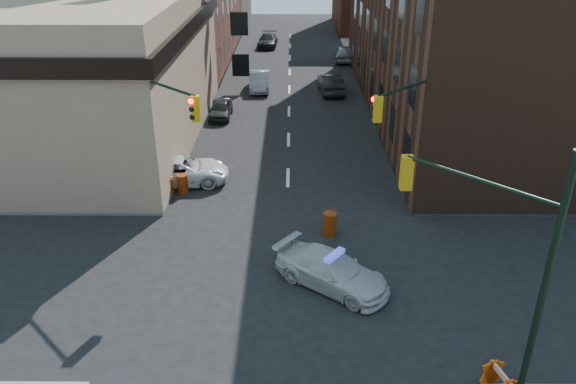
{
  "coord_description": "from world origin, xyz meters",
  "views": [
    {
      "loc": [
        0.19,
        -18.39,
        12.93
      ],
      "look_at": [
        0.04,
        3.66,
        2.2
      ],
      "focal_mm": 35.0,
      "sensor_mm": 36.0,
      "label": 1
    }
  ],
  "objects_px": {
    "parked_car_wnear": "(221,109)",
    "pedestrian_a": "(147,191)",
    "police_car": "(332,271)",
    "barricade_nw_a": "(162,185)",
    "parked_car_enear": "(331,83)",
    "pickup": "(181,171)",
    "pedestrian_b": "(120,176)",
    "barricade_se_a": "(500,382)",
    "parked_car_wfar": "(259,81)",
    "barrel_road": "(330,224)",
    "barrel_bank": "(183,184)"
  },
  "relations": [
    {
      "from": "police_car",
      "to": "barricade_se_a",
      "type": "xyz_separation_m",
      "value": [
        4.62,
        -5.64,
        -0.13
      ]
    },
    {
      "from": "pedestrian_b",
      "to": "barrel_bank",
      "type": "relative_size",
      "value": 1.81
    },
    {
      "from": "pickup",
      "to": "pedestrian_b",
      "type": "height_order",
      "value": "pedestrian_b"
    },
    {
      "from": "barrel_bank",
      "to": "pedestrian_b",
      "type": "bearing_deg",
      "value": -173.99
    },
    {
      "from": "police_car",
      "to": "pedestrian_a",
      "type": "relative_size",
      "value": 2.53
    },
    {
      "from": "parked_car_wnear",
      "to": "barrel_bank",
      "type": "xyz_separation_m",
      "value": [
        -0.58,
        -12.42,
        -0.13
      ]
    },
    {
      "from": "pickup",
      "to": "pedestrian_a",
      "type": "bearing_deg",
      "value": 156.07
    },
    {
      "from": "pickup",
      "to": "barrel_road",
      "type": "bearing_deg",
      "value": -132.68
    },
    {
      "from": "parked_car_wnear",
      "to": "parked_car_enear",
      "type": "relative_size",
      "value": 0.78
    },
    {
      "from": "police_car",
      "to": "barrel_road",
      "type": "height_order",
      "value": "police_car"
    },
    {
      "from": "police_car",
      "to": "barrel_road",
      "type": "bearing_deg",
      "value": 34.79
    },
    {
      "from": "pedestrian_a",
      "to": "parked_car_wfar",
      "type": "bearing_deg",
      "value": 94.42
    },
    {
      "from": "parked_car_wfar",
      "to": "barricade_se_a",
      "type": "distance_m",
      "value": 34.82
    },
    {
      "from": "pickup",
      "to": "barricade_se_a",
      "type": "relative_size",
      "value": 4.8
    },
    {
      "from": "parked_car_enear",
      "to": "barricade_se_a",
      "type": "height_order",
      "value": "parked_car_enear"
    },
    {
      "from": "police_car",
      "to": "parked_car_wnear",
      "type": "height_order",
      "value": "police_car"
    },
    {
      "from": "barrel_bank",
      "to": "parked_car_wnear",
      "type": "bearing_deg",
      "value": 87.34
    },
    {
      "from": "parked_car_wnear",
      "to": "parked_car_wfar",
      "type": "bearing_deg",
      "value": 72.38
    },
    {
      "from": "parked_car_enear",
      "to": "barricade_nw_a",
      "type": "bearing_deg",
      "value": 57.64
    },
    {
      "from": "barricade_nw_a",
      "to": "barrel_road",
      "type": "bearing_deg",
      "value": -25.45
    },
    {
      "from": "parked_car_wnear",
      "to": "barrel_road",
      "type": "xyz_separation_m",
      "value": [
        6.85,
        -16.79,
        -0.08
      ]
    },
    {
      "from": "pedestrian_b",
      "to": "barricade_se_a",
      "type": "relative_size",
      "value": 1.67
    },
    {
      "from": "police_car",
      "to": "barricade_nw_a",
      "type": "xyz_separation_m",
      "value": [
        -8.28,
        7.94,
        -0.07
      ]
    },
    {
      "from": "police_car",
      "to": "parked_car_enear",
      "type": "relative_size",
      "value": 0.99
    },
    {
      "from": "parked_car_wfar",
      "to": "pedestrian_a",
      "type": "bearing_deg",
      "value": -103.25
    },
    {
      "from": "parked_car_enear",
      "to": "barricade_se_a",
      "type": "xyz_separation_m",
      "value": [
        3.0,
        -32.87,
        -0.23
      ]
    },
    {
      "from": "parked_car_wfar",
      "to": "barrel_bank",
      "type": "xyz_separation_m",
      "value": [
        -3.0,
        -19.71,
        -0.25
      ]
    },
    {
      "from": "barrel_road",
      "to": "pickup",
      "type": "bearing_deg",
      "value": 144.34
    },
    {
      "from": "parked_car_wfar",
      "to": "pedestrian_a",
      "type": "relative_size",
      "value": 2.46
    },
    {
      "from": "pedestrian_b",
      "to": "barrel_road",
      "type": "height_order",
      "value": "pedestrian_b"
    },
    {
      "from": "parked_car_wfar",
      "to": "parked_car_wnear",
      "type": "bearing_deg",
      "value": -110.49
    },
    {
      "from": "police_car",
      "to": "pickup",
      "type": "xyz_separation_m",
      "value": [
        -7.58,
        9.48,
        0.04
      ]
    },
    {
      "from": "pickup",
      "to": "parked_car_enear",
      "type": "xyz_separation_m",
      "value": [
        9.2,
        17.74,
        0.06
      ]
    },
    {
      "from": "pickup",
      "to": "parked_car_wfar",
      "type": "xyz_separation_m",
      "value": [
        3.3,
        18.53,
        0.03
      ]
    },
    {
      "from": "pickup",
      "to": "pedestrian_b",
      "type": "bearing_deg",
      "value": 111.16
    },
    {
      "from": "parked_car_wnear",
      "to": "pedestrian_a",
      "type": "relative_size",
      "value": 2.0
    },
    {
      "from": "parked_car_wnear",
      "to": "pedestrian_b",
      "type": "xyz_separation_m",
      "value": [
        -3.69,
        -12.75,
        0.42
      ]
    },
    {
      "from": "pedestrian_a",
      "to": "pedestrian_b",
      "type": "relative_size",
      "value": 1.02
    },
    {
      "from": "pedestrian_a",
      "to": "barrel_road",
      "type": "distance_m",
      "value": 9.03
    },
    {
      "from": "pickup",
      "to": "pedestrian_b",
      "type": "xyz_separation_m",
      "value": [
        -2.82,
        -1.51,
        0.33
      ]
    },
    {
      "from": "pickup",
      "to": "barricade_nw_a",
      "type": "xyz_separation_m",
      "value": [
        -0.7,
        -1.54,
        -0.11
      ]
    },
    {
      "from": "police_car",
      "to": "pickup",
      "type": "relative_size",
      "value": 0.9
    },
    {
      "from": "pickup",
      "to": "barricade_nw_a",
      "type": "bearing_deg",
      "value": 148.6
    },
    {
      "from": "pedestrian_a",
      "to": "barrel_road",
      "type": "height_order",
      "value": "pedestrian_a"
    },
    {
      "from": "barricade_nw_a",
      "to": "barrel_bank",
      "type": "bearing_deg",
      "value": 19.96
    },
    {
      "from": "pickup",
      "to": "parked_car_enear",
      "type": "height_order",
      "value": "parked_car_enear"
    },
    {
      "from": "parked_car_wnear",
      "to": "barricade_se_a",
      "type": "bearing_deg",
      "value": -66.0
    },
    {
      "from": "pedestrian_b",
      "to": "barricade_se_a",
      "type": "bearing_deg",
      "value": -45.3
    },
    {
      "from": "barricade_se_a",
      "to": "police_car",
      "type": "bearing_deg",
      "value": 25.38
    },
    {
      "from": "pickup",
      "to": "pedestrian_a",
      "type": "xyz_separation_m",
      "value": [
        -1.0,
        -3.28,
        0.36
      ]
    }
  ]
}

